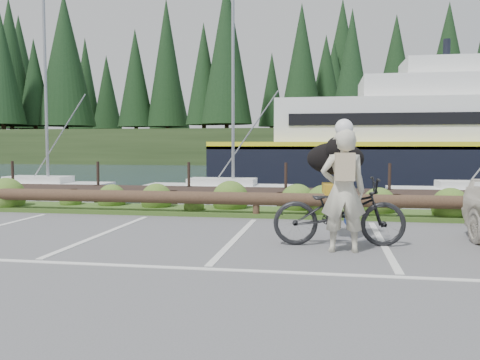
# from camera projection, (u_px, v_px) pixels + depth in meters

# --- Properties ---
(ground) EXTENTS (72.00, 72.00, 0.00)m
(ground) POSITION_uv_depth(u_px,v_px,m) (212.00, 263.00, 7.39)
(ground) COLOR #545456
(harbor_backdrop) EXTENTS (170.00, 160.00, 30.00)m
(harbor_backdrop) POSITION_uv_depth(u_px,v_px,m) (320.00, 155.00, 84.45)
(harbor_backdrop) COLOR #1A293E
(harbor_backdrop) RESTS_ON ground
(vegetation_strip) EXTENTS (34.00, 1.60, 0.10)m
(vegetation_strip) POSITION_uv_depth(u_px,v_px,m) (260.00, 212.00, 12.59)
(vegetation_strip) COLOR #3D5B21
(vegetation_strip) RESTS_ON ground
(log_rail) EXTENTS (32.00, 0.30, 0.60)m
(log_rail) POSITION_uv_depth(u_px,v_px,m) (256.00, 218.00, 11.91)
(log_rail) COLOR #443021
(log_rail) RESTS_ON ground
(bicycle) EXTENTS (2.28, 0.97, 1.17)m
(bicycle) POSITION_uv_depth(u_px,v_px,m) (339.00, 211.00, 8.61)
(bicycle) COLOR black
(bicycle) RESTS_ON ground
(cyclist) EXTENTS (0.75, 0.53, 1.96)m
(cyclist) POSITION_uv_depth(u_px,v_px,m) (343.00, 191.00, 8.06)
(cyclist) COLOR beige
(cyclist) RESTS_ON ground
(dog) EXTENTS (0.59, 1.07, 0.59)m
(dog) POSITION_uv_depth(u_px,v_px,m) (335.00, 158.00, 9.25)
(dog) COLOR black
(dog) RESTS_ON bicycle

